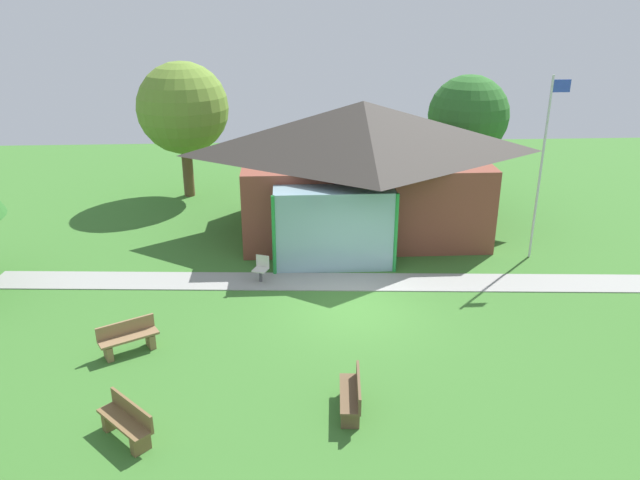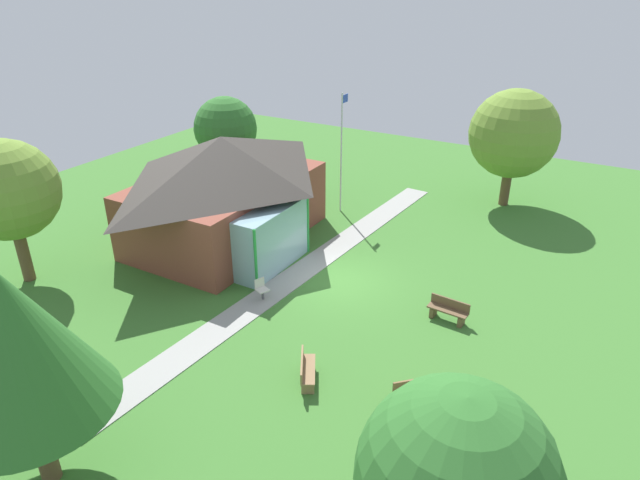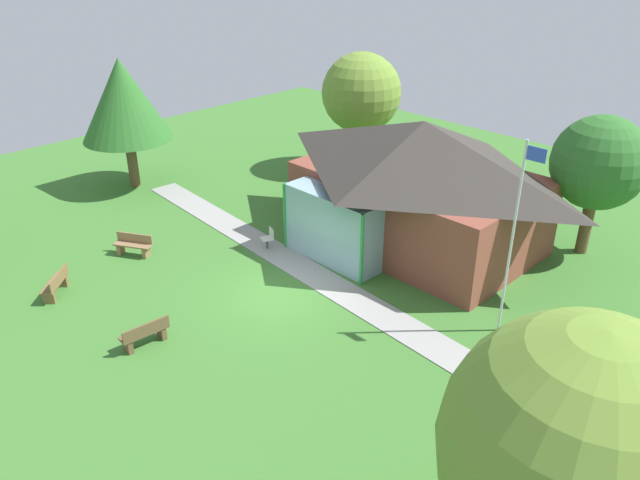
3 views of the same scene
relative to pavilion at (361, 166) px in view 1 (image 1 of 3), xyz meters
The scene contains 10 objects.
ground_plane 7.01m from the pavilion, 97.61° to the right, with size 44.00×44.00×0.00m, color #3D752D.
pavilion is the anchor object (origin of this frame).
footpath 5.44m from the pavilion, 100.37° to the right, with size 23.00×1.30×0.03m, color #999993.
flagpole 6.51m from the pavilion, 27.48° to the right, with size 0.64×0.08×6.27m.
bench_front_center 11.60m from the pavilion, 97.41° to the right, with size 0.56×1.53×0.84m.
bench_front_left 13.64m from the pavilion, 117.58° to the right, with size 1.36×1.38×0.84m.
bench_mid_left 11.24m from the pavilion, 129.34° to the right, with size 1.52×1.13×0.84m.
patio_chair_west 6.20m from the pavilion, 129.50° to the right, with size 0.57×0.57×0.86m.
tree_behind_pavilion_left 8.86m from the pavilion, 146.11° to the left, with size 3.99×3.99×5.99m.
tree_behind_pavilion_right 6.66m from the pavilion, 38.10° to the left, with size 3.51×3.51×5.44m.
Camera 1 is at (-1.96, -16.25, 8.71)m, focal length 34.88 mm.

